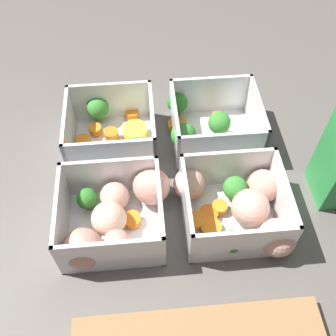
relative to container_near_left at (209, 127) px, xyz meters
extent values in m
plane|color=#56514C|center=(0.07, 0.07, -0.03)|extent=(4.00, 4.00, 0.00)
cube|color=white|center=(-0.01, 0.00, -0.03)|extent=(0.13, 0.12, 0.00)
cube|color=white|center=(-0.01, -0.06, 0.01)|extent=(0.13, 0.01, 0.07)
cube|color=white|center=(-0.01, 0.06, 0.01)|extent=(0.13, 0.00, 0.07)
cube|color=white|center=(-0.07, 0.00, 0.01)|extent=(0.01, 0.12, 0.07)
cube|color=white|center=(0.05, 0.00, 0.01)|extent=(0.00, 0.12, 0.07)
cylinder|color=#49883F|center=(-0.02, 0.00, -0.02)|extent=(0.01, 0.01, 0.02)
sphere|color=#388433|center=(-0.02, 0.00, 0.01)|extent=(0.04, 0.04, 0.04)
cylinder|color=#49883F|center=(0.04, 0.02, -0.02)|extent=(0.01, 0.01, 0.01)
sphere|color=#388433|center=(0.04, 0.02, 0.01)|extent=(0.04, 0.04, 0.04)
sphere|color=#D19E8C|center=(-0.03, 0.04, -0.01)|extent=(0.05, 0.05, 0.04)
cylinder|color=#407A37|center=(0.04, -0.05, -0.02)|extent=(0.01, 0.01, 0.02)
sphere|color=#2D7228|center=(0.04, -0.05, 0.01)|extent=(0.03, 0.03, 0.03)
cylinder|color=orange|center=(-0.02, -0.03, -0.02)|extent=(0.03, 0.03, 0.01)
cylinder|color=orange|center=(0.05, -0.03, -0.02)|extent=(0.04, 0.04, 0.01)
cube|color=white|center=(0.15, 0.00, -0.03)|extent=(0.13, 0.12, 0.00)
cube|color=white|center=(0.15, -0.06, 0.01)|extent=(0.13, 0.01, 0.07)
cube|color=white|center=(0.15, 0.06, 0.01)|extent=(0.13, 0.00, 0.07)
cube|color=white|center=(0.09, 0.00, 0.01)|extent=(0.00, 0.12, 0.07)
cube|color=white|center=(0.21, 0.00, 0.01)|extent=(0.01, 0.12, 0.07)
cylinder|color=orange|center=(0.15, -0.01, -0.02)|extent=(0.03, 0.03, 0.02)
cylinder|color=orange|center=(0.18, 0.03, -0.02)|extent=(0.03, 0.03, 0.01)
cylinder|color=#49883F|center=(0.17, -0.05, -0.02)|extent=(0.01, 0.01, 0.01)
sphere|color=#388433|center=(0.17, -0.05, 0.00)|extent=(0.04, 0.04, 0.04)
cylinder|color=orange|center=(0.12, -0.05, -0.02)|extent=(0.02, 0.02, 0.01)
cylinder|color=yellow|center=(0.12, -0.02, -0.02)|extent=(0.06, 0.06, 0.01)
cylinder|color=orange|center=(0.18, -0.03, -0.02)|extent=(0.02, 0.02, 0.01)
cylinder|color=#519448|center=(0.11, 0.03, -0.02)|extent=(0.01, 0.01, 0.01)
sphere|color=#42933D|center=(0.11, 0.03, 0.00)|extent=(0.04, 0.04, 0.04)
cylinder|color=orange|center=(0.20, 0.00, -0.02)|extent=(0.03, 0.03, 0.02)
cube|color=white|center=(-0.01, 0.15, -0.03)|extent=(0.13, 0.12, 0.00)
cube|color=white|center=(-0.01, 0.09, 0.01)|extent=(0.13, 0.00, 0.07)
cube|color=white|center=(-0.01, 0.21, 0.01)|extent=(0.13, 0.01, 0.07)
cube|color=white|center=(-0.07, 0.15, 0.01)|extent=(0.01, 0.12, 0.07)
cube|color=white|center=(0.05, 0.15, 0.01)|extent=(0.00, 0.12, 0.07)
cylinder|color=orange|center=(0.02, 0.16, -0.02)|extent=(0.04, 0.04, 0.01)
sphere|color=#D19E8C|center=(-0.03, 0.15, 0.00)|extent=(0.05, 0.05, 0.05)
sphere|color=tan|center=(-0.06, 0.12, 0.00)|extent=(0.07, 0.07, 0.05)
cylinder|color=orange|center=(0.04, 0.15, -0.02)|extent=(0.03, 0.03, 0.01)
cylinder|color=orange|center=(0.01, 0.13, -0.02)|extent=(0.03, 0.03, 0.01)
cylinder|color=orange|center=(0.02, 0.14, -0.02)|extent=(0.03, 0.03, 0.01)
cylinder|color=#49883F|center=(0.00, 0.19, -0.02)|extent=(0.01, 0.01, 0.01)
sphere|color=#388433|center=(0.00, 0.19, 0.00)|extent=(0.03, 0.03, 0.03)
sphere|color=#D19E8C|center=(-0.06, 0.19, 0.00)|extent=(0.07, 0.07, 0.05)
sphere|color=#D19E8C|center=(0.04, 0.10, 0.00)|extent=(0.05, 0.05, 0.04)
cylinder|color=#49883F|center=(-0.02, 0.12, -0.02)|extent=(0.01, 0.01, 0.02)
sphere|color=#388433|center=(-0.02, 0.12, 0.00)|extent=(0.03, 0.03, 0.03)
cube|color=white|center=(0.15, 0.15, -0.03)|extent=(0.13, 0.12, 0.00)
cube|color=white|center=(0.15, 0.09, 0.01)|extent=(0.13, 0.00, 0.07)
cube|color=white|center=(0.15, 0.21, 0.01)|extent=(0.13, 0.01, 0.07)
cube|color=white|center=(0.09, 0.15, 0.01)|extent=(0.00, 0.12, 0.07)
cube|color=white|center=(0.21, 0.15, 0.01)|extent=(0.01, 0.12, 0.07)
cylinder|color=orange|center=(0.13, 0.14, -0.02)|extent=(0.03, 0.03, 0.01)
sphere|color=#D19E8C|center=(0.15, 0.11, 0.00)|extent=(0.06, 0.06, 0.04)
sphere|color=tan|center=(0.14, 0.18, -0.01)|extent=(0.05, 0.05, 0.04)
sphere|color=tan|center=(0.10, 0.10, 0.00)|extent=(0.06, 0.06, 0.05)
sphere|color=tan|center=(0.19, 0.19, 0.00)|extent=(0.07, 0.07, 0.05)
cylinder|color=#407A37|center=(0.18, 0.11, -0.02)|extent=(0.01, 0.01, 0.01)
sphere|color=#2D7228|center=(0.18, 0.11, 0.00)|extent=(0.03, 0.03, 0.03)
sphere|color=beige|center=(0.15, 0.15, 0.00)|extent=(0.06, 0.06, 0.05)
camera|label=1|loc=(0.10, 0.41, 0.45)|focal=42.00mm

